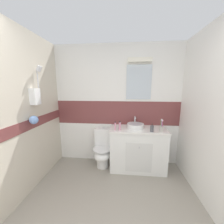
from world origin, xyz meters
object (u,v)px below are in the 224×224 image
(soap_dispenser, at_px, (152,129))
(toothbrush_cup, at_px, (161,128))
(toilet, at_px, (103,149))
(sink_basin, at_px, (135,126))
(toothpaste_tube_upright, at_px, (115,126))
(deodorant_spray_can, at_px, (120,126))

(soap_dispenser, bearing_deg, toothbrush_cup, 9.79)
(toilet, bearing_deg, soap_dispenser, -11.46)
(toothbrush_cup, bearing_deg, toilet, 171.77)
(sink_basin, distance_m, toothpaste_tube_upright, 0.42)
(sink_basin, height_order, deodorant_spray_can, sink_basin)
(toilet, xyz_separation_m, deodorant_spray_can, (0.36, -0.16, 0.56))
(sink_basin, xyz_separation_m, deodorant_spray_can, (-0.30, -0.17, 0.03))
(toilet, distance_m, deodorant_spray_can, 0.69)
(sink_basin, relative_size, deodorant_spray_can, 2.17)
(deodorant_spray_can, height_order, toothpaste_tube_upright, deodorant_spray_can)
(soap_dispenser, height_order, toothpaste_tube_upright, toothpaste_tube_upright)
(toothbrush_cup, height_order, toothpaste_tube_upright, toothbrush_cup)
(sink_basin, height_order, toothbrush_cup, toothbrush_cup)
(deodorant_spray_can, relative_size, toothpaste_tube_upright, 1.04)
(toothbrush_cup, distance_m, soap_dispenser, 0.17)
(toilet, distance_m, toothpaste_tube_upright, 0.65)
(sink_basin, distance_m, soap_dispenser, 0.34)
(toothpaste_tube_upright, bearing_deg, toothbrush_cup, 0.63)
(toilet, relative_size, deodorant_spray_can, 4.63)
(toilet, xyz_separation_m, soap_dispenser, (0.94, -0.19, 0.54))
(toothpaste_tube_upright, bearing_deg, deodorant_spray_can, 7.00)
(sink_basin, xyz_separation_m, toilet, (-0.66, -0.01, -0.53))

